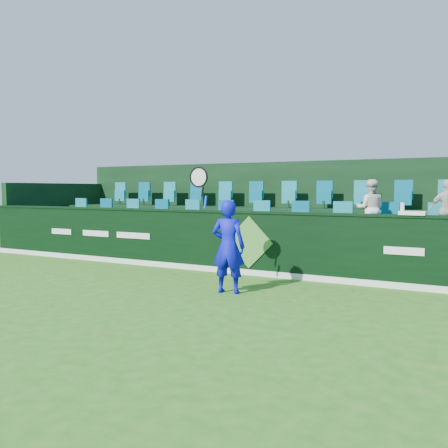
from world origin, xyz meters
The scene contains 12 objects.
ground centered at (0.00, 0.00, 0.00)m, with size 60.00×60.00×0.00m, color #276C19.
sponsor_hoarding centered at (0.00, 4.00, 0.67)m, with size 16.00×0.25×1.35m.
stand_tier_front centered at (0.00, 5.10, 0.40)m, with size 16.00×2.00×0.80m, color black.
stand_tier_back centered at (0.00, 7.00, 0.65)m, with size 16.00×1.80×1.30m, color black.
stand_rear centered at (0.00, 7.44, 1.22)m, with size 16.00×4.10×2.60m.
seat_row_front centered at (0.00, 5.50, 1.10)m, with size 13.50×0.50×0.60m, color teal.
seat_row_back centered at (0.00, 7.30, 1.60)m, with size 13.50×0.50×0.60m, color teal.
tennis_player centered at (0.46, 2.11, 0.83)m, with size 1.08×0.48×2.24m.
spectator_left centered at (2.22, 5.12, 1.41)m, with size 0.59×0.46×1.22m, color white.
spectator_middle centered at (3.69, 5.12, 1.40)m, with size 0.70×0.29×1.20m, color beige.
towel centered at (3.22, 4.00, 1.38)m, with size 0.45×0.29×0.07m, color white.
drinks_bottle centered at (3.04, 4.00, 1.46)m, with size 0.07×0.07×0.22m, color white.
Camera 1 is at (4.59, -5.47, 1.81)m, focal length 40.00 mm.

